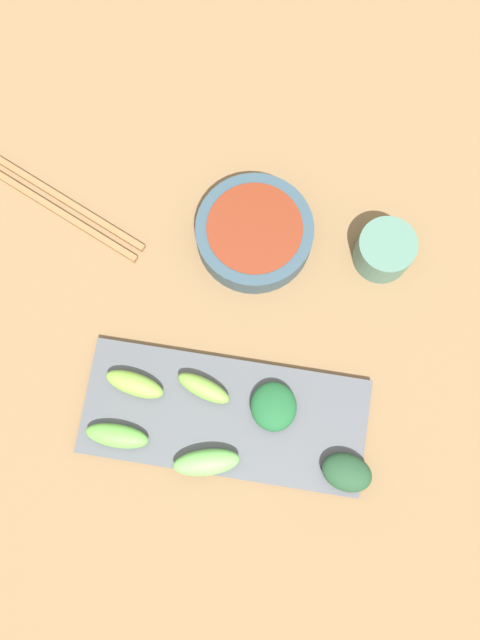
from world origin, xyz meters
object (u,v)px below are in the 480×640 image
(sauce_bowl, at_px, (254,233))
(serving_plate, at_px, (225,417))
(tea_cup, at_px, (384,250))
(chopsticks, at_px, (66,208))

(sauce_bowl, xyz_separation_m, serving_plate, (0.23, 0.00, -0.02))
(serving_plate, xyz_separation_m, tea_cup, (-0.23, 0.16, 0.02))
(chopsticks, relative_size, tea_cup, 3.11)
(serving_plate, distance_m, chopsticks, 0.34)
(chopsticks, bearing_deg, tea_cup, 113.32)
(serving_plate, bearing_deg, sauce_bowl, -179.97)
(tea_cup, bearing_deg, serving_plate, -35.13)
(serving_plate, distance_m, tea_cup, 0.28)
(serving_plate, relative_size, chopsticks, 1.52)
(serving_plate, relative_size, tea_cup, 4.73)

